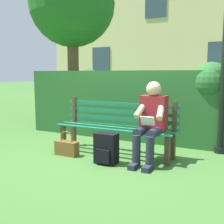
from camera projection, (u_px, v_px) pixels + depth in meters
ground at (115, 154)px, 4.51m from camera, size 60.00×60.00×0.00m
park_bench at (117, 126)px, 4.51m from camera, size 1.97×0.46×0.89m
person_seated at (151, 120)px, 4.04m from camera, size 0.44×0.73×1.18m
hedge_backdrop at (139, 102)px, 5.56m from camera, size 4.67×0.85×1.49m
tree at (70, 7)px, 7.07m from camera, size 2.25×2.15×4.10m
building_facade at (166, 28)px, 12.88m from camera, size 10.32×3.13×6.71m
backpack at (106, 149)px, 4.02m from camera, size 0.32×0.27×0.45m
handbag at (67, 147)px, 4.44m from camera, size 0.38×0.15×0.39m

